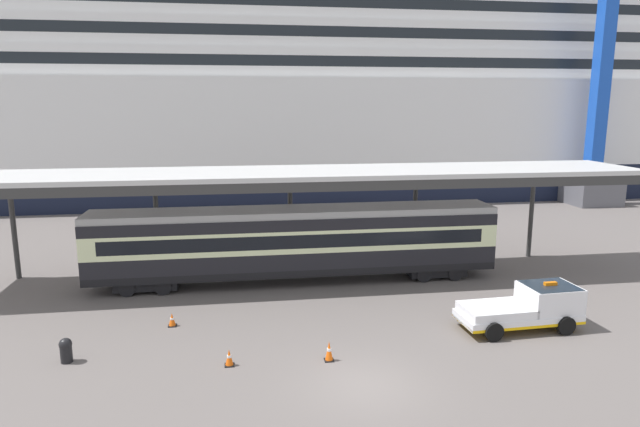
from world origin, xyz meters
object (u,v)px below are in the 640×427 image
Objects in this scene: train_carriage at (296,241)px; traffic_cone_mid at (229,358)px; traffic_cone_far at (329,351)px; cruise_ship at (431,69)px; dockside_crane at (611,22)px; quay_bollard at (66,349)px; service_truck at (529,306)px; traffic_cone_near at (172,320)px.

traffic_cone_mid is (-3.52, -9.55, -1.99)m from train_carriage.
train_carriage is 9.89m from traffic_cone_far.
cruise_ship is 18.67m from dockside_crane.
traffic_cone_mid is 6.23m from quay_bollard.
cruise_ship reaches higher than quay_bollard.
service_truck is at bearing -39.96° from train_carriage.
dockside_crane is (35.06, 29.41, 16.76)m from traffic_cone_mid.
train_carriage reaches higher than quay_bollard.
dockside_crane is (22.16, 27.72, 16.09)m from service_truck.
dockside_crane is (12.41, -13.49, 3.55)m from cruise_ship.
service_truck reaches higher than traffic_cone_near.
traffic_cone_near is (-25.19, -38.72, -13.24)m from cruise_ship.
dockside_crane is at bearing 34.42° from quay_bollard.
traffic_cone_mid is at bearing -58.80° from traffic_cone_near.
quay_bollard is (-6.11, 1.21, 0.20)m from traffic_cone_mid.
traffic_cone_far is 0.81× the size of quay_bollard.
service_truck is 8.25× the size of traffic_cone_mid.
quay_bollard is (-3.58, -2.97, 0.22)m from traffic_cone_near.
quay_bollard is at bearing 172.17° from traffic_cone_far.
train_carriage is 34.00× the size of traffic_cone_mid.
cruise_ship reaches higher than traffic_cone_near.
traffic_cone_mid is (2.53, -4.18, 0.02)m from traffic_cone_near.
train_carriage is 22.72× the size of quay_bollard.
traffic_cone_near is at bearing 170.84° from service_truck.
traffic_cone_near is (-15.44, 2.49, -0.70)m from service_truck.
traffic_cone_far is at bearing -88.61° from train_carriage.
dockside_crane reaches higher than cruise_ship.
service_truck is 13.03m from traffic_cone_mid.
quay_bollard is at bearing -124.60° from cruise_ship.
traffic_cone_far reaches higher than traffic_cone_near.
service_truck is 15.65m from traffic_cone_near.
cruise_ship is 50.28m from traffic_cone_mid.
service_truck is at bearing 1.46° from quay_bollard.
traffic_cone_mid is at bearing -110.24° from train_carriage.
train_carriage is at bearing 140.04° from service_truck.
cruise_ship is at bearing 56.96° from traffic_cone_near.
dockside_crane is (31.30, 29.56, 16.69)m from traffic_cone_far.
traffic_cone_far reaches higher than traffic_cone_mid.
traffic_cone_far is at bearing -168.61° from service_truck.
traffic_cone_near is at bearing 121.20° from traffic_cone_mid.
cruise_ship reaches higher than traffic_cone_mid.
traffic_cone_near is (-6.05, -5.37, -2.01)m from train_carriage.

